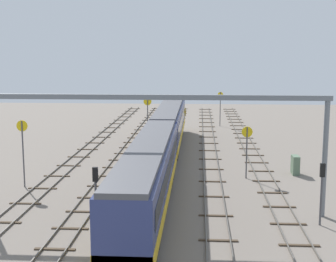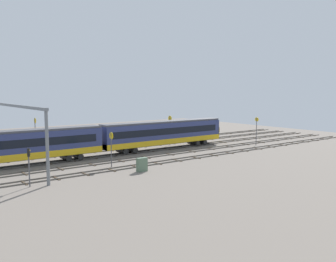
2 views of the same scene
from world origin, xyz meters
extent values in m
plane|color=slate|center=(0.00, 0.00, 0.00)|extent=(106.74, 106.74, 0.00)
cube|color=#59544C|center=(0.00, -10.20, 0.08)|extent=(90.74, 0.07, 0.16)
cube|color=#59544C|center=(0.00, -8.77, 0.08)|extent=(90.74, 0.07, 0.16)
cube|color=#473828|center=(-21.78, -9.48, 0.04)|extent=(0.24, 2.40, 0.08)
cube|color=#473828|center=(-18.15, -9.48, 0.04)|extent=(0.24, 2.40, 0.08)
cube|color=#473828|center=(-14.52, -9.48, 0.04)|extent=(0.24, 2.40, 0.08)
cube|color=#473828|center=(-10.89, -9.48, 0.04)|extent=(0.24, 2.40, 0.08)
cube|color=#473828|center=(-7.26, -9.48, 0.04)|extent=(0.24, 2.40, 0.08)
cube|color=#473828|center=(-3.63, -9.48, 0.04)|extent=(0.24, 2.40, 0.08)
cube|color=#473828|center=(0.00, -9.48, 0.04)|extent=(0.24, 2.40, 0.08)
cube|color=#473828|center=(3.63, -9.48, 0.04)|extent=(0.24, 2.40, 0.08)
cube|color=#473828|center=(7.26, -9.48, 0.04)|extent=(0.24, 2.40, 0.08)
cube|color=#473828|center=(10.89, -9.48, 0.04)|extent=(0.24, 2.40, 0.08)
cube|color=#473828|center=(14.52, -9.48, 0.04)|extent=(0.24, 2.40, 0.08)
cube|color=#473828|center=(18.15, -9.48, 0.04)|extent=(0.24, 2.40, 0.08)
cube|color=#473828|center=(21.78, -9.48, 0.04)|extent=(0.24, 2.40, 0.08)
cube|color=#473828|center=(25.41, -9.48, 0.04)|extent=(0.24, 2.40, 0.08)
cube|color=#473828|center=(29.04, -9.48, 0.04)|extent=(0.24, 2.40, 0.08)
cube|color=#473828|center=(32.67, -9.48, 0.04)|extent=(0.24, 2.40, 0.08)
cube|color=#473828|center=(36.30, -9.48, 0.04)|extent=(0.24, 2.40, 0.08)
cube|color=#473828|center=(39.93, -9.48, 0.04)|extent=(0.24, 2.40, 0.08)
cube|color=#473828|center=(43.56, -9.48, 0.04)|extent=(0.24, 2.40, 0.08)
cube|color=#59544C|center=(0.00, -5.46, 0.08)|extent=(90.74, 0.07, 0.16)
cube|color=#59544C|center=(0.00, -4.02, 0.08)|extent=(90.74, 0.07, 0.16)
cube|color=#473828|center=(-20.42, -4.74, 0.04)|extent=(0.24, 2.40, 0.08)
cube|color=#473828|center=(-15.88, -4.74, 0.04)|extent=(0.24, 2.40, 0.08)
cube|color=#473828|center=(-11.34, -4.74, 0.04)|extent=(0.24, 2.40, 0.08)
cube|color=#473828|center=(-6.81, -4.74, 0.04)|extent=(0.24, 2.40, 0.08)
cube|color=#473828|center=(-2.27, -4.74, 0.04)|extent=(0.24, 2.40, 0.08)
cube|color=#473828|center=(2.27, -4.74, 0.04)|extent=(0.24, 2.40, 0.08)
cube|color=#473828|center=(6.81, -4.74, 0.04)|extent=(0.24, 2.40, 0.08)
cube|color=#473828|center=(11.34, -4.74, 0.04)|extent=(0.24, 2.40, 0.08)
cube|color=#473828|center=(15.88, -4.74, 0.04)|extent=(0.24, 2.40, 0.08)
cube|color=#473828|center=(20.42, -4.74, 0.04)|extent=(0.24, 2.40, 0.08)
cube|color=#473828|center=(24.95, -4.74, 0.04)|extent=(0.24, 2.40, 0.08)
cube|color=#473828|center=(29.49, -4.74, 0.04)|extent=(0.24, 2.40, 0.08)
cube|color=#473828|center=(34.03, -4.74, 0.04)|extent=(0.24, 2.40, 0.08)
cube|color=#473828|center=(38.56, -4.74, 0.04)|extent=(0.24, 2.40, 0.08)
cube|color=#473828|center=(43.10, -4.74, 0.04)|extent=(0.24, 2.40, 0.08)
cube|color=#59544C|center=(0.00, -0.72, 0.08)|extent=(90.74, 0.07, 0.16)
cube|color=#59544C|center=(0.00, 0.72, 0.08)|extent=(90.74, 0.07, 0.16)
cube|color=#473828|center=(-19.20, 0.00, 0.04)|extent=(0.24, 2.40, 0.08)
cube|color=#473828|center=(-15.71, 0.00, 0.04)|extent=(0.24, 2.40, 0.08)
cube|color=#473828|center=(-12.22, 0.00, 0.04)|extent=(0.24, 2.40, 0.08)
cube|color=#473828|center=(-8.73, 0.00, 0.04)|extent=(0.24, 2.40, 0.08)
cube|color=#473828|center=(-5.24, 0.00, 0.04)|extent=(0.24, 2.40, 0.08)
cube|color=#473828|center=(-1.75, 0.00, 0.04)|extent=(0.24, 2.40, 0.08)
cube|color=#473828|center=(1.75, 0.00, 0.04)|extent=(0.24, 2.40, 0.08)
cube|color=#473828|center=(5.24, 0.00, 0.04)|extent=(0.24, 2.40, 0.08)
cube|color=#473828|center=(8.73, 0.00, 0.04)|extent=(0.24, 2.40, 0.08)
cube|color=#473828|center=(12.22, 0.00, 0.04)|extent=(0.24, 2.40, 0.08)
cube|color=#473828|center=(15.71, 0.00, 0.04)|extent=(0.24, 2.40, 0.08)
cube|color=#473828|center=(19.20, 0.00, 0.04)|extent=(0.24, 2.40, 0.08)
cube|color=#473828|center=(22.69, 0.00, 0.04)|extent=(0.24, 2.40, 0.08)
cube|color=#473828|center=(26.18, 0.00, 0.04)|extent=(0.24, 2.40, 0.08)
cube|color=#473828|center=(29.67, 0.00, 0.04)|extent=(0.24, 2.40, 0.08)
cube|color=#473828|center=(33.16, 0.00, 0.04)|extent=(0.24, 2.40, 0.08)
cube|color=#473828|center=(36.65, 0.00, 0.04)|extent=(0.24, 2.40, 0.08)
cube|color=#473828|center=(40.14, 0.00, 0.04)|extent=(0.24, 2.40, 0.08)
cube|color=#473828|center=(43.63, 0.00, 0.04)|extent=(0.24, 2.40, 0.08)
cube|color=#59544C|center=(0.00, 4.02, 0.08)|extent=(90.74, 0.07, 0.16)
cube|color=#59544C|center=(0.00, 5.46, 0.08)|extent=(90.74, 0.07, 0.16)
cube|color=#473828|center=(-20.16, 4.74, 0.04)|extent=(0.24, 2.40, 0.08)
cube|color=#473828|center=(-16.80, 4.74, 0.04)|extent=(0.24, 2.40, 0.08)
cube|color=#473828|center=(-13.44, 4.74, 0.04)|extent=(0.24, 2.40, 0.08)
cube|color=#473828|center=(-10.08, 4.74, 0.04)|extent=(0.24, 2.40, 0.08)
cube|color=#473828|center=(-6.72, 4.74, 0.04)|extent=(0.24, 2.40, 0.08)
cube|color=#473828|center=(-3.36, 4.74, 0.04)|extent=(0.24, 2.40, 0.08)
cube|color=#473828|center=(0.00, 4.74, 0.04)|extent=(0.24, 2.40, 0.08)
cube|color=#473828|center=(3.36, 4.74, 0.04)|extent=(0.24, 2.40, 0.08)
cube|color=#473828|center=(6.72, 4.74, 0.04)|extent=(0.24, 2.40, 0.08)
cube|color=#473828|center=(10.08, 4.74, 0.04)|extent=(0.24, 2.40, 0.08)
cube|color=#473828|center=(13.44, 4.74, 0.04)|extent=(0.24, 2.40, 0.08)
cube|color=#473828|center=(16.80, 4.74, 0.04)|extent=(0.24, 2.40, 0.08)
cube|color=#473828|center=(20.16, 4.74, 0.04)|extent=(0.24, 2.40, 0.08)
cube|color=#473828|center=(23.53, 4.74, 0.04)|extent=(0.24, 2.40, 0.08)
cube|color=#473828|center=(26.89, 4.74, 0.04)|extent=(0.24, 2.40, 0.08)
cube|color=#473828|center=(30.25, 4.74, 0.04)|extent=(0.24, 2.40, 0.08)
cube|color=#473828|center=(33.61, 4.74, 0.04)|extent=(0.24, 2.40, 0.08)
cube|color=#473828|center=(36.97, 4.74, 0.04)|extent=(0.24, 2.40, 0.08)
cube|color=#473828|center=(40.33, 4.74, 0.04)|extent=(0.24, 2.40, 0.08)
cube|color=#473828|center=(43.69, 4.74, 0.04)|extent=(0.24, 2.40, 0.08)
cube|color=#59544C|center=(0.00, 8.77, 0.08)|extent=(90.74, 0.07, 0.16)
cube|color=#59544C|center=(0.00, 10.20, 0.08)|extent=(90.74, 0.07, 0.16)
cube|color=#473828|center=(-18.56, 9.48, 0.04)|extent=(0.24, 2.40, 0.08)
cube|color=#473828|center=(-14.44, 9.48, 0.04)|extent=(0.24, 2.40, 0.08)
cube|color=#473828|center=(-10.31, 9.48, 0.04)|extent=(0.24, 2.40, 0.08)
cube|color=#473828|center=(-6.19, 9.48, 0.04)|extent=(0.24, 2.40, 0.08)
cube|color=#473828|center=(-2.06, 9.48, 0.04)|extent=(0.24, 2.40, 0.08)
cube|color=#473828|center=(2.06, 9.48, 0.04)|extent=(0.24, 2.40, 0.08)
cube|color=#473828|center=(6.19, 9.48, 0.04)|extent=(0.24, 2.40, 0.08)
cube|color=#473828|center=(10.31, 9.48, 0.04)|extent=(0.24, 2.40, 0.08)
cube|color=#473828|center=(14.44, 9.48, 0.04)|extent=(0.24, 2.40, 0.08)
cube|color=#473828|center=(18.56, 9.48, 0.04)|extent=(0.24, 2.40, 0.08)
cube|color=#473828|center=(22.69, 9.48, 0.04)|extent=(0.24, 2.40, 0.08)
cube|color=#473828|center=(26.81, 9.48, 0.04)|extent=(0.24, 2.40, 0.08)
cube|color=#473828|center=(30.93, 9.48, 0.04)|extent=(0.24, 2.40, 0.08)
cube|color=#473828|center=(35.06, 9.48, 0.04)|extent=(0.24, 2.40, 0.08)
cube|color=#473828|center=(39.18, 9.48, 0.04)|extent=(0.24, 2.40, 0.08)
cube|color=#473828|center=(43.31, 9.48, 0.04)|extent=(0.24, 2.40, 0.08)
cube|color=navy|center=(4.82, 0.00, 2.86)|extent=(24.00, 2.90, 3.60)
cube|color=gold|center=(4.82, 0.00, 1.51)|extent=(24.00, 2.94, 0.90)
cube|color=#4C4C51|center=(4.82, 0.00, 4.81)|extent=(24.00, 2.50, 0.30)
cube|color=black|center=(4.82, -1.46, 3.29)|extent=(22.00, 0.04, 1.10)
cube|color=black|center=(4.82, 1.46, 3.29)|extent=(22.00, 0.04, 1.10)
cylinder|color=black|center=(-3.76, 0.00, 0.61)|extent=(0.90, 2.70, 0.90)
cylinder|color=black|center=(-1.96, 0.00, 0.61)|extent=(0.90, 2.70, 0.90)
cylinder|color=black|center=(11.60, 0.00, 0.61)|extent=(0.90, 2.70, 0.90)
cylinder|color=black|center=(13.40, 0.00, 0.61)|extent=(0.90, 2.70, 0.90)
cube|color=navy|center=(-19.98, 0.00, 2.86)|extent=(24.00, 2.90, 3.60)
cube|color=gold|center=(-19.98, 0.00, 1.51)|extent=(24.00, 2.94, 0.90)
cube|color=#4C4C51|center=(-19.98, 0.00, 4.81)|extent=(24.00, 2.50, 0.30)
cube|color=black|center=(-19.98, -1.46, 3.29)|extent=(22.00, 0.04, 1.10)
cube|color=black|center=(-19.98, 1.46, 3.29)|extent=(22.00, 0.04, 1.10)
cylinder|color=black|center=(-13.20, 0.00, 0.61)|extent=(0.90, 2.70, 0.90)
cylinder|color=black|center=(-11.40, 0.00, 0.61)|extent=(0.90, 2.70, 0.90)
cone|color=gold|center=(17.62, 0.00, 2.68)|extent=(1.60, 3.24, 3.24)
cylinder|color=slate|center=(-19.93, -12.11, 4.03)|extent=(0.36, 0.36, 8.07)
cube|color=slate|center=(-19.93, -0.01, 8.24)|extent=(0.40, 24.81, 0.35)
cylinder|color=#4C4C51|center=(8.36, 3.05, 2.77)|extent=(0.12, 0.12, 5.53)
cylinder|color=yellow|center=(8.40, 3.05, 5.08)|extent=(0.05, 1.01, 1.01)
cube|color=black|center=(8.43, 3.05, 5.08)|extent=(0.02, 0.46, 0.12)
cylinder|color=#4C4C51|center=(-13.95, 11.18, 2.82)|extent=(0.12, 0.12, 5.64)
cylinder|color=yellow|center=(-13.91, 11.18, 5.22)|extent=(0.05, 0.93, 0.93)
cube|color=black|center=(-13.88, 11.18, 5.22)|extent=(0.02, 0.42, 0.12)
cylinder|color=#4C4C51|center=(21.37, -6.73, 2.61)|extent=(0.12, 0.12, 5.22)
cylinder|color=yellow|center=(21.41, -6.73, 4.86)|extent=(0.05, 0.80, 0.80)
cube|color=black|center=(21.44, -6.73, 4.86)|extent=(0.02, 0.36, 0.12)
cylinder|color=#4C4C51|center=(-9.90, -7.81, 2.34)|extent=(0.12, 0.12, 4.68)
cylinder|color=yellow|center=(-9.86, -7.81, 4.25)|extent=(0.05, 0.97, 0.97)
cube|color=black|center=(-9.83, -7.81, 4.25)|extent=(0.02, 0.44, 0.12)
cylinder|color=#4C4C51|center=(-21.76, -11.54, 1.64)|extent=(0.14, 0.14, 3.28)
cube|color=black|center=(-21.76, -11.54, 3.73)|extent=(0.20, 0.32, 0.90)
sphere|color=yellow|center=(-21.65, -11.54, 3.93)|extent=(0.20, 0.20, 0.20)
sphere|color=#262626|center=(-21.65, -11.54, 3.53)|extent=(0.20, 0.20, 0.20)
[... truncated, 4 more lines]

